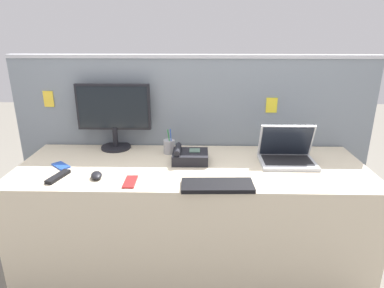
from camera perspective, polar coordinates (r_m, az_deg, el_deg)
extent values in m
plane|color=slate|center=(2.42, -0.03, -19.18)|extent=(10.00, 10.00, 0.00)
cube|color=beige|center=(2.22, -0.03, -12.03)|extent=(2.11, 0.72, 0.70)
cube|color=gray|center=(2.45, 0.20, -1.09)|extent=(2.49, 0.06, 1.31)
cube|color=#B7BAC1|center=(2.31, 0.21, 14.60)|extent=(2.49, 0.07, 0.02)
cube|color=yellow|center=(2.37, 13.29, 6.39)|extent=(0.07, 0.01, 0.10)
cube|color=yellow|center=(2.54, -23.07, 7.02)|extent=(0.07, 0.01, 0.11)
cylinder|color=black|center=(2.40, -12.69, -0.51)|extent=(0.20, 0.20, 0.02)
cylinder|color=black|center=(2.38, -12.83, 1.20)|extent=(0.04, 0.04, 0.14)
cube|color=black|center=(2.33, -13.13, 6.12)|extent=(0.50, 0.03, 0.31)
cube|color=black|center=(2.32, -13.22, 6.03)|extent=(0.47, 0.01, 0.28)
cube|color=silver|center=(2.16, 15.80, -3.03)|extent=(0.33, 0.24, 0.02)
cube|color=black|center=(2.16, 15.77, -2.66)|extent=(0.29, 0.17, 0.00)
cube|color=silver|center=(2.19, 15.58, 0.60)|extent=(0.33, 0.08, 0.22)
cube|color=black|center=(2.18, 15.62, 0.46)|extent=(0.31, 0.07, 0.20)
cube|color=black|center=(2.10, -0.30, -2.18)|extent=(0.22, 0.19, 0.06)
cube|color=#4C6B5B|center=(2.11, 0.46, -1.11)|extent=(0.07, 0.07, 0.01)
cylinder|color=black|center=(2.09, -2.40, -0.89)|extent=(0.04, 0.17, 0.04)
cube|color=black|center=(1.79, 4.29, -7.00)|extent=(0.38, 0.17, 0.02)
ellipsoid|color=black|center=(1.96, -15.84, -5.10)|extent=(0.09, 0.11, 0.03)
cylinder|color=#99999E|center=(2.24, -3.88, -0.45)|extent=(0.07, 0.07, 0.09)
cylinder|color=blue|center=(2.21, -3.58, 0.90)|extent=(0.01, 0.02, 0.14)
cylinder|color=#238438|center=(2.21, -3.89, 0.84)|extent=(0.02, 0.01, 0.13)
cube|color=blue|center=(2.19, -21.28, -3.43)|extent=(0.13, 0.13, 0.01)
cube|color=#B22323|center=(1.87, -10.39, -6.29)|extent=(0.07, 0.15, 0.01)
cube|color=black|center=(2.03, -21.69, -5.14)|extent=(0.09, 0.18, 0.02)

